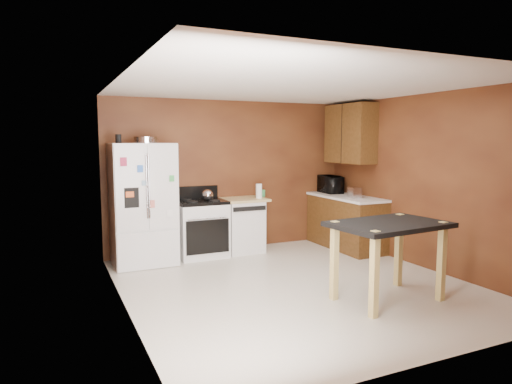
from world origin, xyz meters
TOP-DOWN VIEW (x-y plane):
  - floor at (0.00, 0.00)m, footprint 4.50×4.50m
  - ceiling at (0.00, 0.00)m, footprint 4.50×4.50m
  - wall_back at (0.00, 2.25)m, footprint 4.20×0.00m
  - wall_front at (0.00, -2.25)m, footprint 4.20×0.00m
  - wall_left at (-2.10, 0.00)m, footprint 0.00×4.50m
  - wall_right at (2.10, 0.00)m, footprint 0.00×4.50m
  - roasting_pan at (-1.48, 1.86)m, footprint 0.37×0.37m
  - pen_cup at (-1.89, 1.75)m, footprint 0.08×0.08m
  - kettle at (-0.54, 1.86)m, footprint 0.18×0.18m
  - paper_towel at (0.34, 1.85)m, footprint 0.11×0.11m
  - green_canister at (0.49, 2.03)m, footprint 0.13×0.13m
  - toaster at (1.75, 1.16)m, footprint 0.20×0.27m
  - microwave at (1.81, 1.94)m, footprint 0.39×0.54m
  - refrigerator at (-1.55, 1.86)m, footprint 0.90×0.80m
  - gas_range at (-0.64, 1.92)m, footprint 0.76×0.68m
  - dishwasher at (0.08, 1.95)m, footprint 0.78×0.63m
  - right_cabinets at (1.84, 1.48)m, footprint 0.63×1.58m
  - island at (0.69, -0.90)m, footprint 1.36×0.97m

SIDE VIEW (x-z plane):
  - floor at x=0.00m, z-range 0.00..0.00m
  - dishwasher at x=0.08m, z-range 0.01..0.90m
  - gas_range at x=-0.64m, z-range -0.09..1.01m
  - island at x=0.69m, z-range 0.32..1.24m
  - refrigerator at x=-1.55m, z-range 0.00..1.80m
  - right_cabinets at x=1.84m, z-range -0.32..2.13m
  - green_canister at x=0.49m, z-range 0.89..1.01m
  - kettle at x=-0.54m, z-range 0.90..1.08m
  - toaster at x=1.75m, z-range 0.90..1.08m
  - paper_towel at x=0.34m, z-range 0.89..1.13m
  - microwave at x=1.81m, z-range 0.90..1.18m
  - wall_back at x=0.00m, z-range -0.85..3.35m
  - wall_front at x=0.00m, z-range -0.85..3.35m
  - wall_left at x=-2.10m, z-range -1.00..3.50m
  - wall_right at x=2.10m, z-range -1.00..3.50m
  - roasting_pan at x=-1.48m, z-range 1.80..1.89m
  - pen_cup at x=-1.89m, z-range 1.80..1.92m
  - ceiling at x=0.00m, z-range 2.50..2.50m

